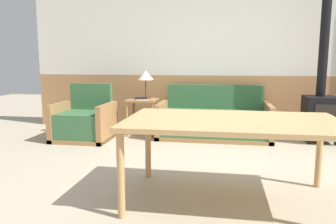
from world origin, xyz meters
The scene contains 9 objects.
ground_plane centered at (0.00, 0.00, 0.00)m, with size 16.00×16.00×0.00m, color #B2A58C.
wall_back centered at (0.00, 2.63, 1.35)m, with size 7.20×0.06×2.70m.
couch centered at (-0.27, 2.07, 0.25)m, with size 1.78×0.88×0.83m.
armchair centered at (-2.28, 1.57, 0.27)m, with size 0.85×0.77×0.86m.
side_table centered at (-1.46, 2.07, 0.48)m, with size 0.48×0.48×0.60m.
table_lamp centered at (-1.42, 2.15, 0.97)m, with size 0.27×0.27×0.47m.
book_stack centered at (-1.45, 1.99, 0.62)m, with size 0.21×0.15×0.04m.
dining_table centered at (-0.05, -0.40, 0.67)m, with size 1.82×1.05×0.73m.
wood_stove centered at (1.32, 2.02, 0.65)m, with size 0.46×0.50×2.58m.
Camera 1 is at (-0.14, -3.20, 1.22)m, focal length 35.00 mm.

